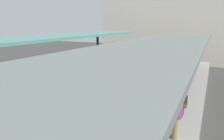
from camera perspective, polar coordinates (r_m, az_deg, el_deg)
The scene contains 14 objects.
ground_plane at distance 12.64m, azimuth -5.95°, elevation -10.59°, with size 80.00×80.00×0.00m, color #383835.
platform_left at distance 14.72m, azimuth -18.77°, elevation -5.78°, with size 4.40×28.00×1.00m, color gray.
platform_right at distance 11.07m, azimuth 11.35°, elevation -11.39°, with size 4.40×28.00×1.00m, color gray.
track_ballast at distance 12.60m, azimuth -5.96°, elevation -10.17°, with size 3.20×28.00×0.20m, color #59544C.
rail_near_side at distance 12.91m, azimuth -8.73°, elevation -8.88°, with size 0.08×28.00×0.14m, color slate.
rail_far_side at distance 12.20m, azimuth -3.05°, elevation -10.04°, with size 0.08×28.00×0.14m, color slate.
commuter_train at distance 17.54m, azimuth 4.63°, elevation 1.84°, with size 2.78×10.40×3.10m.
canopy_left at distance 15.08m, azimuth -15.97°, elevation 8.46°, with size 4.18×21.00×3.13m.
canopy_right at distance 11.57m, azimuth 13.83°, elevation 7.04°, with size 4.18×21.00×3.03m.
platform_bench at distance 9.93m, azimuth 15.54°, elevation -8.43°, with size 1.40×0.41×0.86m.
platform_sign at distance 13.54m, azimuth 13.86°, elevation 2.25°, with size 0.90×0.08×2.21m.
litter_bin at distance 8.66m, azimuth 7.42°, elevation -11.68°, with size 0.44×0.44×0.80m, color #2D2D30.
passenger_near_bench at distance 7.65m, azimuth 17.16°, elevation -11.71°, with size 0.36×0.36×1.66m.
station_building_backdrop at distance 30.37m, azimuth 15.78°, elevation 12.99°, with size 18.00×6.00×11.00m, color beige.
Camera 1 is at (6.18, -9.87, 4.91)m, focal length 33.84 mm.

